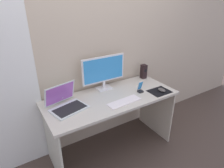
# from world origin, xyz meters

# --- Properties ---
(ground_plane) EXTENTS (8.00, 8.00, 0.00)m
(ground_plane) POSITION_xyz_m (0.00, 0.00, 0.00)
(ground_plane) COLOR #45372F
(wall_back) EXTENTS (6.00, 0.04, 2.50)m
(wall_back) POSITION_xyz_m (0.00, 0.36, 1.25)
(wall_back) COLOR #C1AE96
(wall_back) RESTS_ON ground_plane
(desk) EXTENTS (1.49, 0.64, 0.75)m
(desk) POSITION_xyz_m (0.00, 0.00, 0.60)
(desk) COLOR beige
(desk) RESTS_ON ground_plane
(monitor) EXTENTS (0.55, 0.14, 0.41)m
(monitor) POSITION_xyz_m (0.03, 0.23, 0.97)
(monitor) COLOR silver
(monitor) RESTS_ON desk
(speaker_right) EXTENTS (0.07, 0.08, 0.19)m
(speaker_right) POSITION_xyz_m (0.65, 0.23, 0.84)
(speaker_right) COLOR black
(speaker_right) RESTS_ON desk
(laptop) EXTENTS (0.40, 0.37, 0.24)m
(laptop) POSITION_xyz_m (-0.51, 0.04, 0.80)
(laptop) COLOR silver
(laptop) RESTS_ON desk
(fishbowl) EXTENTS (0.17, 0.17, 0.17)m
(fishbowl) POSITION_xyz_m (-0.52, 0.24, 0.83)
(fishbowl) COLOR silver
(fishbowl) RESTS_ON desk
(keyboard_external) EXTENTS (0.39, 0.15, 0.01)m
(keyboard_external) POSITION_xyz_m (0.05, -0.17, 0.75)
(keyboard_external) COLOR white
(keyboard_external) RESTS_ON desk
(mousepad) EXTENTS (0.25, 0.20, 0.00)m
(mousepad) POSITION_xyz_m (0.55, -0.19, 0.75)
(mousepad) COLOR black
(mousepad) RESTS_ON desk
(mouse) EXTENTS (0.07, 0.10, 0.04)m
(mouse) POSITION_xyz_m (0.57, -0.20, 0.77)
(mouse) COLOR #504B47
(mouse) RESTS_ON mousepad
(phone_in_dock) EXTENTS (0.06, 0.06, 0.14)m
(phone_in_dock) POSITION_xyz_m (0.35, -0.07, 0.79)
(phone_in_dock) COLOR black
(phone_in_dock) RESTS_ON desk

